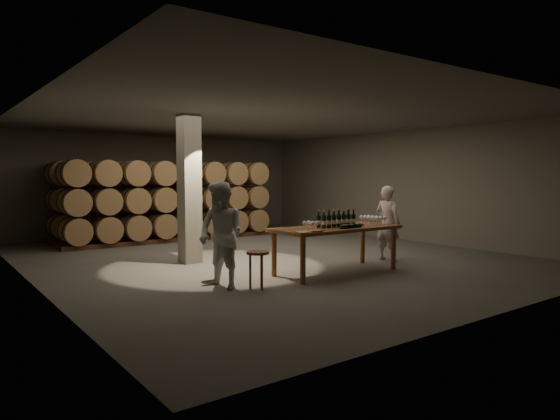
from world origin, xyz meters
TOP-DOWN VIEW (x-y plane):
  - room at (-1.80, 0.20)m, footprint 12.00×12.00m
  - tasting_table at (0.00, -2.50)m, footprint 2.60×1.10m
  - barrel_stack_back at (-1.35, 5.20)m, footprint 4.70×0.95m
  - barrel_stack_front at (-0.57, 3.80)m, footprint 6.26×0.95m
  - bottle_cluster at (0.02, -2.48)m, footprint 0.87×0.24m
  - lying_bottles at (0.07, -2.84)m, footprint 0.62×0.08m
  - glass_cluster_left at (-0.77, -2.64)m, footprint 0.19×0.30m
  - glass_cluster_right at (0.98, -2.55)m, footprint 0.30×0.52m
  - plate at (0.49, -2.53)m, footprint 0.29×0.29m
  - notebook_near at (-0.90, -2.91)m, footprint 0.26×0.22m
  - notebook_corner at (-1.17, -2.93)m, footprint 0.31×0.35m
  - pen at (-0.69, -2.89)m, footprint 0.13×0.04m
  - stool at (-2.02, -2.77)m, footprint 0.38×0.38m
  - person_man at (1.88, -2.15)m, footprint 0.47×0.65m
  - person_woman at (-2.48, -2.36)m, footprint 0.87×1.01m

SIDE VIEW (x-z plane):
  - stool at x=-2.02m, z-range 0.20..0.84m
  - tasting_table at x=0.00m, z-range 0.35..1.25m
  - person_man at x=1.88m, z-range 0.00..1.67m
  - person_woman at x=-2.48m, z-range 0.00..1.80m
  - pen at x=-0.69m, z-range 0.90..0.91m
  - plate at x=0.49m, z-range 0.90..0.92m
  - notebook_corner at x=-1.17m, z-range 0.90..0.92m
  - notebook_near at x=-0.90m, z-range 0.90..0.93m
  - lying_bottles at x=0.07m, z-range 0.90..0.98m
  - glass_cluster_left at x=-0.77m, z-range 0.94..1.10m
  - bottle_cluster at x=0.02m, z-range 0.85..1.19m
  - glass_cluster_right at x=0.98m, z-range 0.94..1.11m
  - barrel_stack_back at x=-1.35m, z-range 0.04..2.35m
  - barrel_stack_front at x=-0.57m, z-range 0.04..2.35m
  - room at x=-1.80m, z-range -4.40..7.60m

